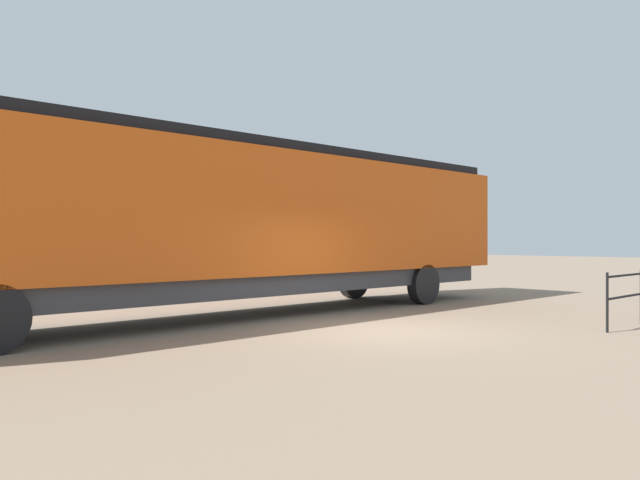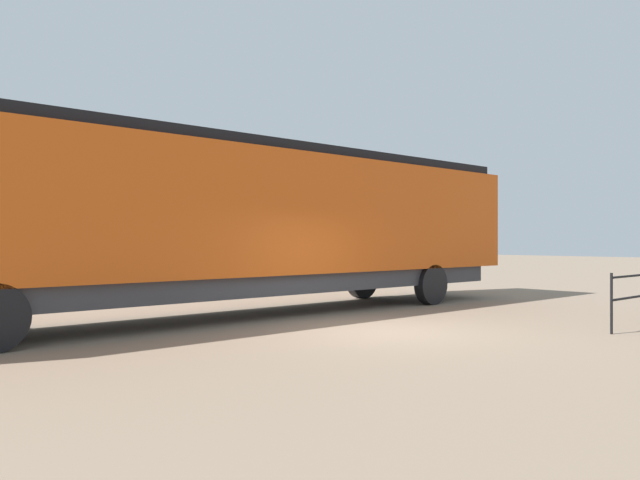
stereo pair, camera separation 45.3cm
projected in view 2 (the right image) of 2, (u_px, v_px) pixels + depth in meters
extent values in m
plane|color=#84705B|center=(385.00, 331.00, 12.17)|extent=(120.00, 120.00, 0.00)
cube|color=#D15114|center=(237.00, 214.00, 14.49)|extent=(2.93, 17.27, 2.76)
cube|color=black|center=(438.00, 234.00, 19.60)|extent=(2.81, 2.10, 1.93)
cube|color=black|center=(237.00, 149.00, 14.49)|extent=(2.63, 16.58, 0.24)
cube|color=#38383D|center=(237.00, 283.00, 14.49)|extent=(2.63, 15.89, 0.45)
cylinder|color=black|center=(362.00, 280.00, 19.18)|extent=(0.30, 1.10, 1.10)
cylinder|color=black|center=(431.00, 285.00, 17.24)|extent=(0.30, 1.10, 1.10)
cylinder|color=black|center=(611.00, 303.00, 11.79)|extent=(0.05, 0.05, 1.15)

